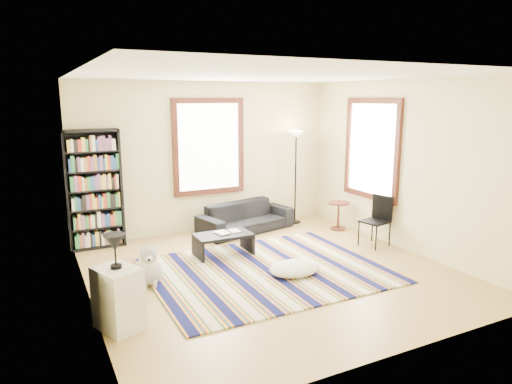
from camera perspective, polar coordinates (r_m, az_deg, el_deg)
name	(u,v)px	position (r m, az deg, el deg)	size (l,w,h in m)	color
floor	(271,275)	(6.82, 1.92, -10.28)	(5.00, 5.00, 0.10)	#A4824B
ceiling	(273,71)	(6.33, 2.10, 14.85)	(5.00, 5.00, 0.10)	white
wall_back	(208,157)	(8.72, -6.07, 4.38)	(5.00, 0.10, 2.80)	beige
wall_front	(405,220)	(4.40, 18.13, -3.38)	(5.00, 0.10, 2.80)	beige
wall_left	(79,194)	(5.68, -21.23, -0.29)	(0.10, 5.00, 2.80)	beige
wall_right	(407,166)	(7.95, 18.39, 3.14)	(0.10, 5.00, 2.80)	beige
window_back	(209,147)	(8.62, -5.91, 5.64)	(1.20, 0.06, 1.60)	white
window_right	(372,149)	(8.45, 14.26, 5.22)	(0.06, 1.20, 1.60)	white
rug	(267,270)	(6.81, 1.33, -9.76)	(3.34, 2.67, 0.02)	#0C0E3C
sofa	(246,217)	(8.69, -1.28, -3.16)	(0.73, 1.86, 0.54)	black
bookshelf	(94,190)	(8.06, -19.59, 0.29)	(0.90, 0.30, 2.00)	black
coffee_table	(223,245)	(7.42, -4.11, -6.57)	(0.90, 0.50, 0.36)	black
book_a	(217,234)	(7.32, -4.86, -5.25)	(0.25, 0.18, 0.02)	beige
book_b	(230,231)	(7.46, -3.21, -4.94)	(0.15, 0.20, 0.02)	beige
floor_cushion	(295,268)	(6.67, 4.84, -9.48)	(0.76, 0.57, 0.19)	beige
floor_lamp	(295,178)	(9.18, 4.96, 1.80)	(0.30, 0.30, 1.86)	black
side_table	(338,216)	(8.94, 10.24, -2.94)	(0.40, 0.40, 0.54)	#4A1B12
folding_chair	(375,221)	(8.05, 14.62, -3.59)	(0.42, 0.40, 0.86)	black
white_cabinet	(118,298)	(5.33, -16.84, -12.62)	(0.38, 0.50, 0.70)	silver
table_lamp	(115,251)	(5.14, -17.20, -7.11)	(0.24, 0.24, 0.38)	black
dog	(148,263)	(6.44, -13.35, -8.64)	(0.43, 0.60, 0.60)	#B5B5B5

